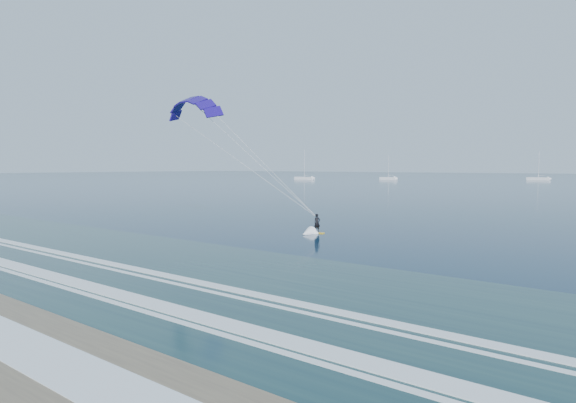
% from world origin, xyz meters
% --- Properties ---
extents(kitesurfer_rig, '(15.90, 7.35, 13.64)m').
position_xyz_m(kitesurfer_rig, '(-9.00, 26.60, 6.98)').
color(kitesurfer_rig, yellow).
rests_on(kitesurfer_rig, ground).
extents(sailboat_0, '(9.85, 2.40, 13.24)m').
position_xyz_m(sailboat_0, '(-115.05, 174.99, 0.69)').
color(sailboat_0, white).
rests_on(sailboat_0, ground).
extents(sailboat_1, '(7.51, 2.40, 10.48)m').
position_xyz_m(sailboat_1, '(-83.86, 194.85, 0.67)').
color(sailboat_1, white).
rests_on(sailboat_1, ground).
extents(sailboat_2, '(9.01, 2.40, 12.11)m').
position_xyz_m(sailboat_2, '(-31.43, 230.79, 0.68)').
color(sailboat_2, white).
rests_on(sailboat_2, ground).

